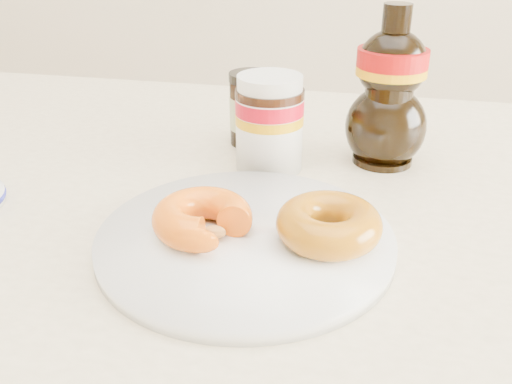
% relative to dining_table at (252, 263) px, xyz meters
% --- Properties ---
extents(dining_table, '(1.40, 0.90, 0.75)m').
position_rel_dining_table_xyz_m(dining_table, '(0.00, 0.00, 0.00)').
color(dining_table, beige).
rests_on(dining_table, ground).
extents(plate, '(0.29, 0.29, 0.01)m').
position_rel_dining_table_xyz_m(plate, '(0.01, -0.09, 0.09)').
color(plate, white).
rests_on(plate, dining_table).
extents(donut_bitten, '(0.10, 0.10, 0.03)m').
position_rel_dining_table_xyz_m(donut_bitten, '(-0.03, -0.10, 0.11)').
color(donut_bitten, '#F5550D').
rests_on(donut_bitten, plate).
extents(donut_whole, '(0.12, 0.12, 0.04)m').
position_rel_dining_table_xyz_m(donut_whole, '(0.09, -0.09, 0.12)').
color(donut_whole, '#995C09').
rests_on(donut_whole, plate).
extents(nutella_jar, '(0.08, 0.08, 0.12)m').
position_rel_dining_table_xyz_m(nutella_jar, '(0.00, 0.10, 0.15)').
color(nutella_jar, white).
rests_on(nutella_jar, dining_table).
extents(syrup_bottle, '(0.13, 0.12, 0.20)m').
position_rel_dining_table_xyz_m(syrup_bottle, '(0.14, 0.15, 0.18)').
color(syrup_bottle, black).
rests_on(syrup_bottle, dining_table).
extents(dark_jar, '(0.06, 0.06, 0.10)m').
position_rel_dining_table_xyz_m(dark_jar, '(-0.04, 0.18, 0.13)').
color(dark_jar, black).
rests_on(dark_jar, dining_table).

